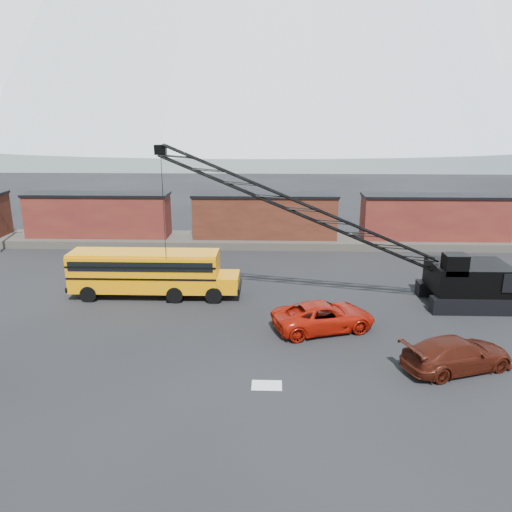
% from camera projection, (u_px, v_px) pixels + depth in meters
% --- Properties ---
extents(ground, '(160.00, 160.00, 0.00)m').
position_uv_depth(ground, '(258.00, 347.00, 27.02)').
color(ground, black).
rests_on(ground, ground).
extents(gravel_berm, '(120.00, 5.00, 0.70)m').
position_uv_depth(gravel_berm, '(265.00, 240.00, 48.06)').
color(gravel_berm, '#4C473E').
rests_on(gravel_berm, ground).
extents(boxcar_west_near, '(13.70, 3.10, 4.17)m').
position_uv_depth(boxcar_west_near, '(99.00, 215.00, 47.89)').
color(boxcar_west_near, '#491516').
rests_on(boxcar_west_near, gravel_berm).
extents(boxcar_mid, '(13.70, 3.10, 4.17)m').
position_uv_depth(boxcar_mid, '(265.00, 216.00, 47.39)').
color(boxcar_mid, '#522217').
rests_on(boxcar_mid, gravel_berm).
extents(boxcar_east_near, '(13.70, 3.10, 4.17)m').
position_uv_depth(boxcar_east_near, '(435.00, 217.00, 46.89)').
color(boxcar_east_near, '#491516').
rests_on(boxcar_east_near, gravel_berm).
extents(snow_patch, '(1.40, 0.90, 0.02)m').
position_uv_depth(snow_patch, '(267.00, 385.00, 23.16)').
color(snow_patch, silver).
rests_on(snow_patch, ground).
extents(school_bus, '(11.65, 2.65, 3.19)m').
position_uv_depth(school_bus, '(150.00, 272.00, 33.94)').
color(school_bus, orange).
rests_on(school_bus, ground).
extents(red_pickup, '(6.52, 4.43, 1.66)m').
position_uv_depth(red_pickup, '(324.00, 316.00, 28.93)').
color(red_pickup, '#A31407').
rests_on(red_pickup, ground).
extents(maroon_suv, '(6.08, 4.05, 1.64)m').
position_uv_depth(maroon_suv, '(457.00, 354.00, 24.44)').
color(maroon_suv, '#3D130B').
rests_on(maroon_suv, ground).
extents(crawler_crane, '(22.96, 4.20, 10.52)m').
position_uv_depth(crawler_crane, '(328.00, 220.00, 31.74)').
color(crawler_crane, black).
rests_on(crawler_crane, ground).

